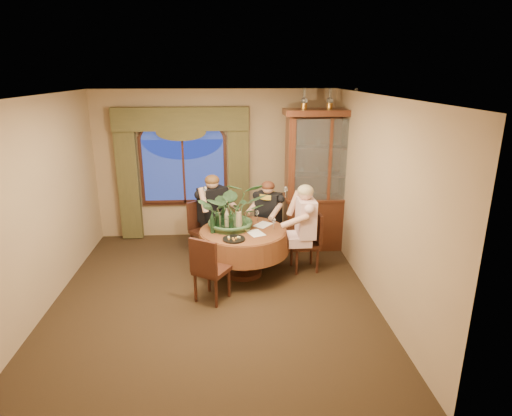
{
  "coord_description": "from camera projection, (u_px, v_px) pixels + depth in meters",
  "views": [
    {
      "loc": [
        0.24,
        -5.51,
        3.09
      ],
      "look_at": [
        0.65,
        0.7,
        1.1
      ],
      "focal_mm": 30.0,
      "sensor_mm": 36.0,
      "label": 1
    }
  ],
  "objects": [
    {
      "name": "wine_bottle_0",
      "position": [
        223.0,
        217.0,
        6.72
      ],
      "size": [
        0.07,
        0.07,
        0.33
      ],
      "primitive_type": "cylinder",
      "color": "black",
      "rests_on": "dining_table"
    },
    {
      "name": "chair_back_right",
      "position": [
        266.0,
        227.0,
        7.52
      ],
      "size": [
        0.57,
        0.57,
        0.96
      ],
      "primitive_type": "cube",
      "rotation": [
        0.0,
        0.0,
        -3.62
      ],
      "color": "black",
      "rests_on": "floor"
    },
    {
      "name": "ceiling",
      "position": [
        208.0,
        96.0,
        5.31
      ],
      "size": [
        5.0,
        5.0,
        0.0
      ],
      "primitive_type": "plane",
      "rotation": [
        3.14,
        0.0,
        0.0
      ],
      "color": "white",
      "rests_on": "wall_back"
    },
    {
      "name": "china_cabinet",
      "position": [
        326.0,
        181.0,
        7.57
      ],
      "size": [
        1.53,
        0.6,
        2.49
      ],
      "primitive_type": "cube",
      "color": "#3E190C",
      "rests_on": "floor"
    },
    {
      "name": "wine_bottle_3",
      "position": [
        217.0,
        220.0,
        6.55
      ],
      "size": [
        0.07,
        0.07,
        0.33
      ],
      "primitive_type": "cylinder",
      "color": "black",
      "rests_on": "dining_table"
    },
    {
      "name": "wine_glass_person_back",
      "position": [
        227.0,
        216.0,
        6.97
      ],
      "size": [
        0.07,
        0.07,
        0.18
      ],
      "primitive_type": null,
      "color": "silver",
      "rests_on": "dining_table"
    },
    {
      "name": "wall_back",
      "position": [
        216.0,
        165.0,
        8.11
      ],
      "size": [
        4.5,
        0.0,
        4.5
      ],
      "primitive_type": "plane",
      "rotation": [
        1.57,
        0.0,
        0.0
      ],
      "color": "#997E5D",
      "rests_on": "ground"
    },
    {
      "name": "floor",
      "position": [
        214.0,
        296.0,
        6.16
      ],
      "size": [
        5.0,
        5.0,
        0.0
      ],
      "primitive_type": "plane",
      "color": "black",
      "rests_on": "ground"
    },
    {
      "name": "arched_transom",
      "position": [
        182.0,
        130.0,
        7.8
      ],
      "size": [
        1.6,
        0.06,
        0.44
      ],
      "primitive_type": null,
      "color": "navy",
      "rests_on": "wall_back"
    },
    {
      "name": "swag_valance",
      "position": [
        181.0,
        119.0,
        7.67
      ],
      "size": [
        2.45,
        0.16,
        0.42
      ],
      "primitive_type": null,
      "color": "#413D21",
      "rests_on": "wall_back"
    },
    {
      "name": "wine_glass_person_scarf",
      "position": [
        257.0,
        215.0,
        7.01
      ],
      "size": [
        0.07,
        0.07,
        0.18
      ],
      "primitive_type": null,
      "color": "silver",
      "rests_on": "dining_table"
    },
    {
      "name": "cheese_platter",
      "position": [
        234.0,
        239.0,
        6.23
      ],
      "size": [
        0.33,
        0.33,
        0.02
      ],
      "primitive_type": "cylinder",
      "color": "black",
      "rests_on": "dining_table"
    },
    {
      "name": "tasting_paper_0",
      "position": [
        256.0,
        233.0,
        6.48
      ],
      "size": [
        0.31,
        0.36,
        0.0
      ],
      "primitive_type": "cube",
      "rotation": [
        0.0,
        0.0,
        0.39
      ],
      "color": "white",
      "rests_on": "dining_table"
    },
    {
      "name": "oil_lamp_left",
      "position": [
        304.0,
        99.0,
        7.11
      ],
      "size": [
        0.11,
        0.11,
        0.34
      ],
      "primitive_type": null,
      "color": "#A5722D",
      "rests_on": "china_cabinet"
    },
    {
      "name": "wine_bottle_5",
      "position": [
        218.0,
        218.0,
        6.66
      ],
      "size": [
        0.07,
        0.07,
        0.33
      ],
      "primitive_type": "cylinder",
      "color": "tan",
      "rests_on": "dining_table"
    },
    {
      "name": "person_scarf",
      "position": [
        268.0,
        218.0,
        7.41
      ],
      "size": [
        0.64,
        0.62,
        1.34
      ],
      "primitive_type": null,
      "rotation": [
        0.0,
        0.0,
        -3.69
      ],
      "color": "black",
      "rests_on": "floor"
    },
    {
      "name": "oil_lamp_right",
      "position": [
        355.0,
        98.0,
        7.17
      ],
      "size": [
        0.11,
        0.11,
        0.34
      ],
      "primitive_type": null,
      "color": "#A5722D",
      "rests_on": "china_cabinet"
    },
    {
      "name": "stoneware_vase",
      "position": [
        238.0,
        219.0,
        6.7
      ],
      "size": [
        0.14,
        0.14,
        0.26
      ],
      "primitive_type": null,
      "color": "tan",
      "rests_on": "dining_table"
    },
    {
      "name": "window",
      "position": [
        184.0,
        171.0,
        8.04
      ],
      "size": [
        1.62,
        0.1,
        1.32
      ],
      "primitive_type": null,
      "color": "navy",
      "rests_on": "wall_back"
    },
    {
      "name": "drapery_right",
      "position": [
        239.0,
        177.0,
        8.09
      ],
      "size": [
        0.38,
        0.14,
        2.32
      ],
      "primitive_type": "cube",
      "color": "#413D21",
      "rests_on": "floor"
    },
    {
      "name": "person_pink",
      "position": [
        305.0,
        229.0,
        6.72
      ],
      "size": [
        0.49,
        0.53,
        1.45
      ],
      "primitive_type": null,
      "rotation": [
        0.0,
        0.0,
        -4.69
      ],
      "color": "beige",
      "rests_on": "floor"
    },
    {
      "name": "oil_lamp_center",
      "position": [
        330.0,
        99.0,
        7.14
      ],
      "size": [
        0.11,
        0.11,
        0.34
      ],
      "primitive_type": null,
      "color": "#A5722D",
      "rests_on": "china_cabinet"
    },
    {
      "name": "dining_table",
      "position": [
        243.0,
        252.0,
        6.75
      ],
      "size": [
        1.46,
        1.46,
        0.75
      ],
      "primitive_type": "cylinder",
      "rotation": [
        0.0,
        0.0,
        0.02
      ],
      "color": "maroon",
      "rests_on": "floor"
    },
    {
      "name": "chair_front_left",
      "position": [
        212.0,
        268.0,
        5.95
      ],
      "size": [
        0.58,
        0.58,
        0.96
      ],
      "primitive_type": "cube",
      "rotation": [
        0.0,
        0.0,
        -0.54
      ],
      "color": "black",
      "rests_on": "floor"
    },
    {
      "name": "drapery_left",
      "position": [
        128.0,
        179.0,
        7.97
      ],
      "size": [
        0.38,
        0.14,
        2.32
      ],
      "primitive_type": "cube",
      "color": "#413D21",
      "rests_on": "floor"
    },
    {
      "name": "olive_bowl",
      "position": [
        245.0,
        229.0,
        6.57
      ],
      "size": [
        0.17,
        0.17,
        0.05
      ],
      "primitive_type": "imported",
      "color": "#4D5629",
      "rests_on": "dining_table"
    },
    {
      "name": "wine_bottle_1",
      "position": [
        227.0,
        219.0,
        6.62
      ],
      "size": [
        0.07,
        0.07,
        0.33
      ],
      "primitive_type": "cylinder",
      "color": "tan",
      "rests_on": "dining_table"
    },
    {
      "name": "wine_glass_person_pink",
      "position": [
        274.0,
        223.0,
        6.64
      ],
      "size": [
        0.07,
        0.07,
        0.18
      ],
      "primitive_type": null,
      "color": "silver",
      "rests_on": "dining_table"
    },
    {
      "name": "chair_back",
      "position": [
        205.0,
        230.0,
        7.38
      ],
      "size": [
        0.59,
        0.59,
        0.96
      ],
      "primitive_type": "cube",
      "rotation": [
        0.0,
        0.0,
        -2.43
      ],
      "color": "black",
      "rests_on": "floor"
    },
    {
      "name": "person_back",
      "position": [
        213.0,
        215.0,
        7.37
      ],
      "size": [
        0.69,
        0.68,
        1.45
      ],
      "primitive_type": null,
      "rotation": [
        0.0,
        0.0,
        -2.59
      ],
      "color": "black",
      "rests_on": "floor"
    },
    {
      "name": "wine_bottle_2",
      "position": [
        212.0,
        223.0,
        6.45
      ],
      "size": [
        0.07,
        0.07,
        0.33
      ],
      "primitive_type": "cylinder",
      "color": "black",
      "rests_on": "dining_table"
    },
    {
      "name": "tasting_paper_1",
      "position": [
        263.0,
        225.0,
        6.84
      ],
      "size": [
        0.35,
        0.37,
        0.0
      ],
      "primitive_type": "cube",
      "rotation": [
        0.0,
        0.0,
        -0.67
      ],
      "color": "white",
      "rests_on": "dining_table"
    },
    {
      "name": "wine_bottle_4",
      "position": [
        231.0,
        221.0,
        6.51
      ],
      "size": [
        0.07,
        0.07,
        0.33
      ],
      "primitive_type": "cylinder",
      "color": "black",
      "rests_on": "dining_table"
    },
    {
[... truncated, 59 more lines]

